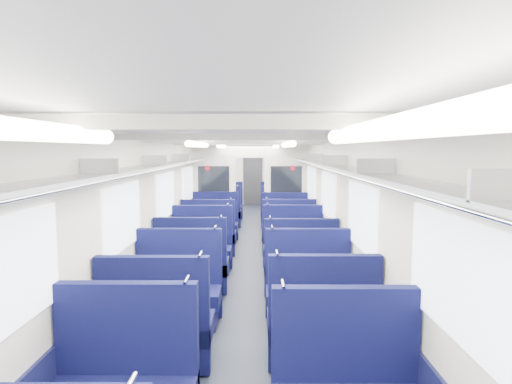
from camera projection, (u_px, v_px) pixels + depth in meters
floor at (248, 267)px, 7.93m from camera, size 2.80×18.00×0.01m
ceiling at (248, 141)px, 7.69m from camera, size 2.80×18.00×0.01m
wall_left at (172, 205)px, 7.81m from camera, size 0.02×18.00×2.35m
dado_left at (174, 249)px, 7.89m from camera, size 0.03×17.90×0.70m
wall_right at (323, 205)px, 7.80m from camera, size 0.02×18.00×2.35m
dado_right at (322, 249)px, 7.89m from camera, size 0.03×17.90×0.70m
wall_far at (253, 175)px, 16.76m from camera, size 2.80×0.02×2.35m
luggage_rack_left at (181, 162)px, 7.73m from camera, size 0.36×17.40×0.18m
luggage_rack_right at (314, 162)px, 7.72m from camera, size 0.36×17.40×0.18m
windows at (247, 194)px, 7.33m from camera, size 2.78×15.60×0.75m
ceiling_fittings at (247, 144)px, 7.44m from camera, size 2.70×16.06×0.11m
end_door at (253, 180)px, 16.72m from camera, size 0.75×0.06×2.00m
bulkhead at (250, 189)px, 10.25m from camera, size 2.80×0.10×2.35m
seat_8 at (157, 332)px, 4.25m from camera, size 1.10×0.61×1.22m
seat_9 at (321, 329)px, 4.30m from camera, size 1.10×0.61×1.22m
seat_10 at (178, 294)px, 5.35m from camera, size 1.10×0.61×1.22m
seat_11 at (309, 294)px, 5.35m from camera, size 1.10×0.61×1.22m
seat_12 at (192, 268)px, 6.53m from camera, size 1.10×0.61×1.22m
seat_13 at (300, 270)px, 6.43m from camera, size 1.10×0.61×1.22m
seat_14 at (201, 251)px, 7.61m from camera, size 1.10×0.61×1.22m
seat_15 at (293, 250)px, 7.65m from camera, size 1.10×0.61×1.22m
seat_16 at (209, 237)px, 8.79m from camera, size 1.10×0.61×1.22m
seat_17 at (288, 237)px, 8.85m from camera, size 1.10×0.61×1.22m
seat_18 at (215, 226)px, 10.04m from camera, size 1.10×0.61×1.22m
seat_19 at (285, 228)px, 9.88m from camera, size 1.10×0.61×1.22m
seat_20 at (222, 214)px, 11.94m from camera, size 1.10×0.61×1.22m
seat_21 at (280, 214)px, 11.88m from camera, size 1.10×0.61×1.22m
seat_22 at (225, 208)px, 13.10m from camera, size 1.10×0.61×1.22m
seat_23 at (278, 208)px, 13.23m from camera, size 1.10×0.61×1.22m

